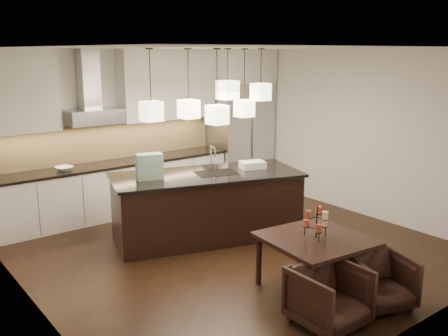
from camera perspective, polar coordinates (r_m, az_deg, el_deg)
floor at (r=7.24m, az=0.98°, el=-9.26°), size 5.50×5.50×0.02m
ceiling at (r=6.69m, az=1.08°, el=13.66°), size 5.50×5.50×0.02m
wall_back at (r=9.11m, az=-9.92°, el=4.46°), size 5.50×0.02×2.80m
wall_front at (r=5.04m, az=21.08°, el=-3.35°), size 5.50×0.02×2.80m
wall_left at (r=5.58m, az=-21.71°, el=-1.85°), size 0.02×5.50×2.80m
wall_right at (r=8.79m, az=15.24°, el=3.88°), size 0.02×5.50×2.80m
refrigerator at (r=10.00m, az=1.89°, el=3.54°), size 1.20×0.72×2.15m
fridge_panel at (r=9.86m, az=1.95°, el=11.58°), size 1.26×0.72×0.65m
lower_cabinets at (r=8.75m, az=-12.27°, el=-2.45°), size 4.21×0.62×0.88m
countertop at (r=8.64m, az=-12.42°, el=0.49°), size 4.21×0.66×0.04m
backsplash at (r=8.84m, az=-13.37°, el=2.95°), size 4.21×0.02×0.63m
upper_cab_left at (r=8.08m, az=-22.89°, el=8.06°), size 1.25×0.35×1.25m
upper_cab_right at (r=9.13m, az=-6.45°, el=9.49°), size 1.85×0.35×1.25m
hood_canopy at (r=8.42m, az=-14.69°, el=5.72°), size 0.90×0.52×0.24m
hood_chimney at (r=8.47m, az=-15.23°, el=9.81°), size 0.30×0.28×0.96m
fruit_bowl at (r=8.26m, az=-17.80°, el=-0.06°), size 0.31×0.31×0.06m
island_body at (r=7.52m, az=-1.99°, el=-4.46°), size 2.90×1.84×0.95m
island_top at (r=7.38m, az=-2.03°, el=-0.79°), size 3.00×1.95×0.04m
faucet at (r=7.47m, az=-1.51°, el=1.15°), size 0.18×0.28×0.41m
tote_bag at (r=7.09m, az=-8.52°, el=0.17°), size 0.41×0.30×0.37m
food_container at (r=7.71m, az=3.28°, el=0.37°), size 0.43×0.36×0.11m
dining_table at (r=6.04m, az=10.34°, el=-10.73°), size 1.21×1.21×0.66m
candelabra at (r=5.85m, az=10.55°, el=-6.03°), size 0.35×0.35×0.39m
candle_a at (r=5.94m, az=11.43°, el=-6.14°), size 0.07×0.07×0.09m
candle_b at (r=5.89m, az=9.40°, el=-6.21°), size 0.07×0.07×0.09m
candle_c at (r=5.75m, az=10.79°, el=-6.78°), size 0.07×0.07×0.09m
candle_d at (r=5.93m, az=10.78°, el=-4.70°), size 0.07×0.07×0.09m
candle_e at (r=5.75m, az=9.63°, el=-5.22°), size 0.07×0.07×0.09m
candle_f at (r=5.75m, az=11.50°, el=-5.33°), size 0.07×0.07×0.09m
armchair_left at (r=5.37m, az=11.92°, el=-14.17°), size 0.69×0.71×0.63m
armchair_right at (r=5.88m, az=17.40°, el=-12.23°), size 0.80×0.81×0.59m
pendant_a at (r=6.60m, az=-8.31°, el=6.43°), size 0.24×0.24×0.26m
pendant_b at (r=7.09m, az=-4.06°, el=6.73°), size 0.24×0.24×0.26m
pendant_c at (r=7.05m, az=0.42°, el=8.91°), size 0.24×0.24×0.26m
pendant_d at (r=7.74m, az=2.32°, el=6.83°), size 0.24×0.24×0.26m
pendant_e at (r=7.76m, az=4.21°, el=8.67°), size 0.24×0.24×0.26m
pendant_f at (r=6.82m, az=-0.79°, el=6.10°), size 0.24×0.24×0.26m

